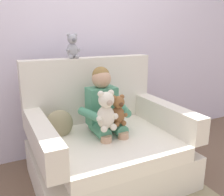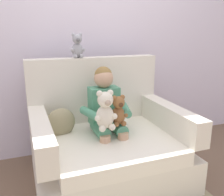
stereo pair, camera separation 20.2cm
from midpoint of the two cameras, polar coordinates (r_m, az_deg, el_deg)
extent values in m
plane|color=brown|center=(2.38, 1.91, -18.11)|extent=(8.00, 8.00, 0.00)
cube|color=silver|center=(2.71, -4.23, 15.04)|extent=(6.00, 0.10, 2.60)
cube|color=silver|center=(2.30, 1.95, -14.91)|extent=(1.28, 1.02, 0.31)
cube|color=white|center=(2.14, 2.73, -10.84)|extent=(1.00, 0.88, 0.12)
cube|color=silver|center=(2.46, -1.83, 2.02)|extent=(1.28, 0.14, 0.63)
cube|color=silver|center=(1.93, -13.16, -8.60)|extent=(0.14, 0.88, 0.22)
cube|color=silver|center=(2.34, 15.78, -4.49)|extent=(0.14, 0.88, 0.22)
cube|color=#4C9370|center=(2.24, 0.71, -1.80)|extent=(0.26, 0.16, 0.34)
sphere|color=tan|center=(2.18, 0.73, 4.52)|extent=(0.17, 0.17, 0.17)
sphere|color=olive|center=(2.18, 0.63, 5.23)|extent=(0.16, 0.16, 0.16)
cylinder|color=#4C9370|center=(2.15, -0.05, -7.31)|extent=(0.11, 0.26, 0.11)
cylinder|color=tan|center=(2.11, 1.22, -12.36)|extent=(0.09, 0.09, 0.30)
cylinder|color=#4C9370|center=(2.21, 3.87, -6.73)|extent=(0.11, 0.26, 0.11)
cylinder|color=tan|center=(2.16, 5.24, -11.62)|extent=(0.09, 0.09, 0.30)
cylinder|color=#4C9370|center=(2.08, -2.21, -3.69)|extent=(0.13, 0.27, 0.07)
cylinder|color=#4C9370|center=(2.20, 5.73, -2.72)|extent=(0.13, 0.27, 0.07)
ellipsoid|color=brown|center=(2.09, 4.19, -4.12)|extent=(0.12, 0.10, 0.16)
sphere|color=brown|center=(2.05, 4.37, -1.05)|extent=(0.10, 0.10, 0.10)
sphere|color=#4C2D19|center=(2.01, 4.92, -1.61)|extent=(0.04, 0.04, 0.04)
sphere|color=brown|center=(2.02, 3.42, -0.01)|extent=(0.04, 0.04, 0.04)
sphere|color=brown|center=(2.04, 3.09, -4.37)|extent=(0.04, 0.04, 0.04)
sphere|color=brown|center=(2.06, 3.85, -6.16)|extent=(0.04, 0.04, 0.04)
sphere|color=brown|center=(2.05, 5.24, 0.17)|extent=(0.04, 0.04, 0.04)
sphere|color=brown|center=(2.09, 5.98, -3.99)|extent=(0.04, 0.04, 0.04)
sphere|color=brown|center=(2.09, 5.52, -5.91)|extent=(0.04, 0.04, 0.04)
ellipsoid|color=silver|center=(2.00, 1.25, -4.43)|extent=(0.15, 0.13, 0.20)
sphere|color=silver|center=(1.94, 1.41, -0.42)|extent=(0.13, 0.13, 0.13)
sphere|color=tan|center=(1.89, 2.05, -1.13)|extent=(0.05, 0.05, 0.05)
sphere|color=silver|center=(1.92, 0.12, 0.96)|extent=(0.05, 0.05, 0.05)
sphere|color=silver|center=(1.94, -0.30, -4.77)|extent=(0.05, 0.05, 0.05)
sphere|color=silver|center=(1.96, 0.73, -7.10)|extent=(0.06, 0.06, 0.06)
sphere|color=silver|center=(1.95, 2.56, 1.19)|extent=(0.05, 0.05, 0.05)
sphere|color=silver|center=(1.99, 3.57, -4.26)|extent=(0.05, 0.05, 0.05)
sphere|color=silver|center=(1.99, 2.96, -6.78)|extent=(0.06, 0.06, 0.06)
ellipsoid|color=#9E9EA3|center=(2.36, -5.54, 10.85)|extent=(0.11, 0.09, 0.14)
sphere|color=#9E9EA3|center=(2.35, -5.55, 13.38)|extent=(0.09, 0.09, 0.09)
sphere|color=slate|center=(2.31, -5.28, 13.19)|extent=(0.03, 0.03, 0.03)
sphere|color=#9E9EA3|center=(2.34, -6.37, 14.23)|extent=(0.04, 0.04, 0.04)
sphere|color=#9E9EA3|center=(2.32, -6.59, 10.91)|extent=(0.04, 0.04, 0.04)
sphere|color=#9E9EA3|center=(2.32, -5.95, 9.49)|extent=(0.04, 0.04, 0.04)
sphere|color=#9E9EA3|center=(2.36, -4.85, 14.27)|extent=(0.04, 0.04, 0.04)
sphere|color=#9E9EA3|center=(2.35, -4.17, 11.02)|extent=(0.04, 0.04, 0.04)
sphere|color=#9E9EA3|center=(2.33, -4.55, 9.56)|extent=(0.04, 0.04, 0.04)
ellipsoid|color=#998C66|center=(2.21, -9.17, -5.68)|extent=(0.27, 0.16, 0.26)
camera|label=1|loc=(0.10, -87.14, 0.78)|focal=39.74mm
camera|label=2|loc=(0.10, 92.86, -0.78)|focal=39.74mm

